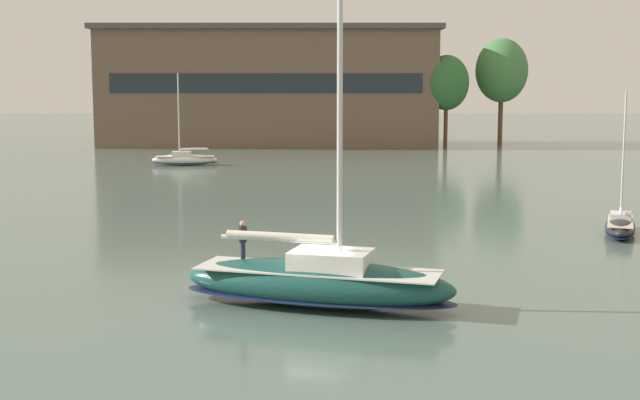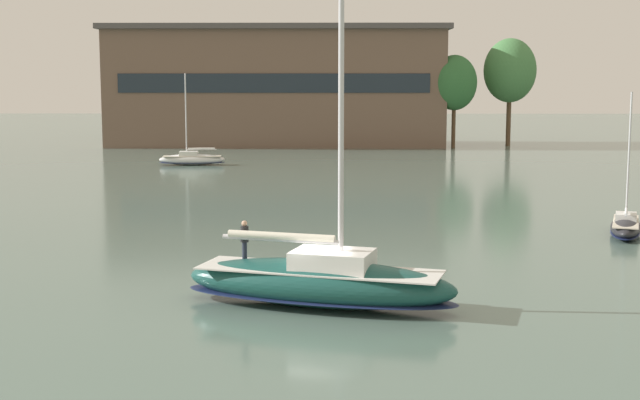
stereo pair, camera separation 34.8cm
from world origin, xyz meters
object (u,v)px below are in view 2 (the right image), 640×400
(tree_shore_center, at_px, (510,71))
(sailboat_moored_mid_channel, at_px, (626,226))
(sailboat_main, at_px, (320,281))
(sailboat_moored_near_marina, at_px, (192,159))
(tree_shore_left, at_px, (454,83))

(tree_shore_center, xyz_separation_m, sailboat_moored_mid_channel, (-6.99, -70.06, -9.56))
(sailboat_main, relative_size, sailboat_moored_mid_channel, 1.86)
(sailboat_main, bearing_deg, sailboat_moored_near_marina, 103.60)
(sailboat_moored_near_marina, distance_m, sailboat_moored_mid_channel, 52.92)
(tree_shore_left, distance_m, sailboat_moored_near_marina, 40.03)
(sailboat_moored_near_marina, bearing_deg, sailboat_main, -76.40)
(tree_shore_left, xyz_separation_m, tree_shore_center, (7.94, 3.60, 1.61))
(tree_shore_center, height_order, sailboat_moored_mid_channel, tree_shore_center)
(tree_shore_left, distance_m, sailboat_moored_mid_channel, 66.95)
(tree_shore_left, relative_size, sailboat_main, 0.79)
(sailboat_main, xyz_separation_m, sailboat_moored_mid_channel, (17.62, 16.53, -0.48))
(sailboat_moored_near_marina, bearing_deg, tree_shore_center, 35.60)
(sailboat_moored_near_marina, relative_size, sailboat_moored_mid_channel, 1.16)
(tree_shore_left, relative_size, tree_shore_center, 0.84)
(tree_shore_left, distance_m, sailboat_main, 84.98)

